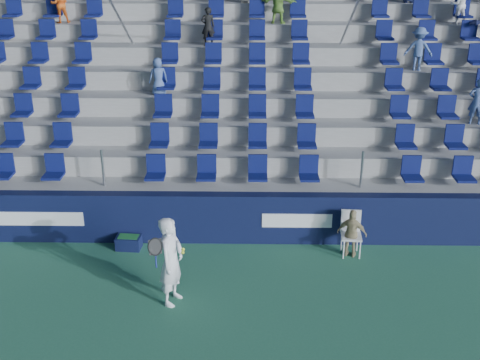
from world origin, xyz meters
TOP-DOWN VIEW (x-y plane):
  - ground at (0.00, 0.00)m, footprint 70.00×70.00m
  - sponsor_wall at (0.00, 3.15)m, footprint 24.00×0.32m
  - grandstand at (0.00, 8.24)m, footprint 24.00×8.17m
  - tennis_player at (-1.08, 0.65)m, footprint 0.71×0.76m
  - line_judge_chair at (2.68, 2.66)m, footprint 0.47×0.48m
  - line_judge at (2.68, 2.50)m, footprint 0.71×0.48m
  - ball_bin at (-2.34, 2.75)m, footprint 0.58×0.41m

SIDE VIEW (x-z plane):
  - ground at x=0.00m, z-range 0.00..0.00m
  - ball_bin at x=-2.34m, z-range 0.01..0.33m
  - line_judge at x=2.68m, z-range 0.00..1.12m
  - line_judge_chair at x=2.68m, z-range 0.07..1.09m
  - sponsor_wall at x=0.00m, z-range 0.00..1.20m
  - tennis_player at x=-1.08m, z-range 0.00..1.82m
  - grandstand at x=0.00m, z-range -1.17..5.45m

